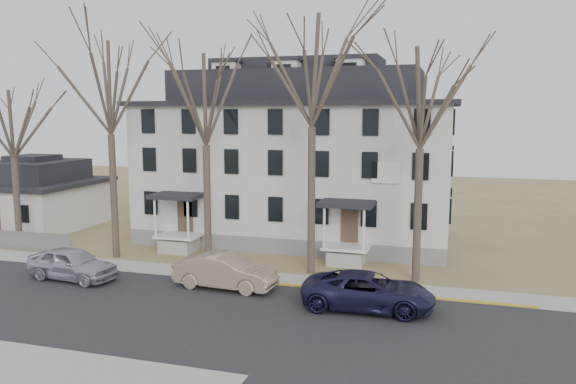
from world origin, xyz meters
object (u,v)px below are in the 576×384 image
(tree_mid_left, at_px, (205,93))
(car_silver, at_px, (72,264))
(tree_mid_right, at_px, (422,90))
(car_navy, at_px, (368,292))
(car_tan, at_px, (225,272))
(boarding_house, at_px, (298,160))
(bicycle_left, at_px, (175,242))
(small_house, at_px, (35,197))
(tree_center, at_px, (312,62))
(tree_bungalow, at_px, (11,119))
(tree_far_left, at_px, (109,81))

(tree_mid_left, relative_size, car_silver, 2.63)
(tree_mid_right, relative_size, car_navy, 2.23)
(car_tan, bearing_deg, boarding_house, 1.67)
(bicycle_left, bearing_deg, boarding_house, -22.66)
(small_house, distance_m, car_navy, 29.01)
(boarding_house, relative_size, small_house, 2.39)
(car_navy, bearing_deg, car_tan, 80.64)
(bicycle_left, bearing_deg, car_tan, -110.30)
(boarding_house, xyz_separation_m, tree_center, (3.00, -8.15, 5.71))
(tree_mid_right, xyz_separation_m, bicycle_left, (-14.92, 2.53, -9.11))
(tree_bungalow, bearing_deg, small_house, 122.84)
(boarding_house, xyz_separation_m, bicycle_left, (-6.42, -5.63, -4.89))
(tree_mid_left, xyz_separation_m, tree_center, (6.00, 0.00, 1.48))
(tree_center, bearing_deg, boarding_house, 110.20)
(tree_bungalow, distance_m, car_tan, 17.71)
(tree_bungalow, bearing_deg, car_tan, -13.86)
(tree_bungalow, bearing_deg, tree_mid_right, 0.00)
(boarding_house, xyz_separation_m, tree_far_left, (-9.00, -8.15, 4.96))
(boarding_house, height_order, tree_far_left, tree_far_left)
(tree_center, relative_size, car_tan, 2.92)
(boarding_house, xyz_separation_m, tree_mid_right, (8.50, -8.15, 4.22))
(car_tan, xyz_separation_m, bicycle_left, (-6.09, 6.40, -0.34))
(tree_mid_left, distance_m, tree_mid_right, 11.50)
(boarding_house, height_order, tree_mid_right, tree_mid_right)
(tree_bungalow, distance_m, car_silver, 11.56)
(car_tan, bearing_deg, car_navy, -94.45)
(small_house, height_order, bicycle_left, small_house)
(car_tan, distance_m, bicycle_left, 8.84)
(car_navy, distance_m, bicycle_left, 15.12)
(boarding_house, distance_m, car_tan, 12.86)
(tree_far_left, relative_size, car_navy, 2.40)
(boarding_house, height_order, car_tan, boarding_house)
(car_silver, bearing_deg, car_navy, -83.75)
(tree_mid_left, relative_size, car_navy, 2.23)
(boarding_house, bearing_deg, tree_center, -69.80)
(car_tan, xyz_separation_m, car_navy, (7.12, -0.96, -0.03))
(tree_bungalow, relative_size, car_navy, 1.88)
(tree_center, distance_m, car_silver, 16.07)
(car_navy, relative_size, bicycle_left, 3.06)
(tree_mid_right, relative_size, car_silver, 2.63)
(car_tan, bearing_deg, tree_center, -37.46)
(tree_far_left, xyz_separation_m, car_silver, (0.60, -4.78, -9.52))
(tree_mid_left, xyz_separation_m, tree_bungalow, (-13.00, 0.00, -1.48))
(tree_center, distance_m, tree_bungalow, 19.23)
(tree_mid_right, bearing_deg, tree_far_left, 180.00)
(boarding_house, distance_m, tree_mid_left, 9.66)
(car_tan, bearing_deg, bicycle_left, 46.82)
(car_silver, bearing_deg, tree_bungalow, 64.21)
(small_house, distance_m, car_tan, 22.15)
(tree_mid_left, distance_m, tree_center, 6.18)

